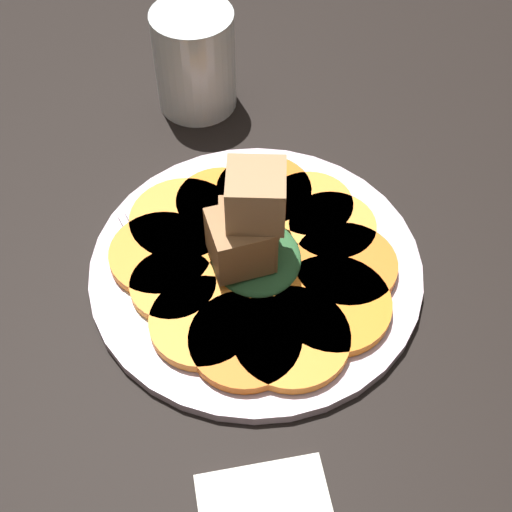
% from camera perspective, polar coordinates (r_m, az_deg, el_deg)
% --- Properties ---
extents(table_slab, '(1.20, 1.20, 0.02)m').
position_cam_1_polar(table_slab, '(0.60, 0.00, -1.82)').
color(table_slab, black).
rests_on(table_slab, ground).
extents(plate, '(0.27, 0.27, 0.01)m').
position_cam_1_polar(plate, '(0.58, 0.00, -0.95)').
color(plate, silver).
rests_on(plate, table_slab).
extents(carrot_slice_0, '(0.09, 0.09, 0.01)m').
position_cam_1_polar(carrot_slice_0, '(0.55, 6.18, -3.88)').
color(carrot_slice_0, orange).
rests_on(carrot_slice_0, plate).
extents(carrot_slice_1, '(0.08, 0.08, 0.01)m').
position_cam_1_polar(carrot_slice_1, '(0.58, 7.17, -0.74)').
color(carrot_slice_1, orange).
rests_on(carrot_slice_1, plate).
extents(carrot_slice_2, '(0.07, 0.07, 0.01)m').
position_cam_1_polar(carrot_slice_2, '(0.60, 6.12, 2.31)').
color(carrot_slice_2, orange).
rests_on(carrot_slice_2, plate).
extents(carrot_slice_3, '(0.07, 0.07, 0.01)m').
position_cam_1_polar(carrot_slice_3, '(0.62, 4.36, 4.03)').
color(carrot_slice_3, orange).
rests_on(carrot_slice_3, plate).
extents(carrot_slice_4, '(0.08, 0.08, 0.01)m').
position_cam_1_polar(carrot_slice_4, '(0.62, 0.63, 5.16)').
color(carrot_slice_4, orange).
rests_on(carrot_slice_4, plate).
extents(carrot_slice_5, '(0.08, 0.08, 0.01)m').
position_cam_1_polar(carrot_slice_5, '(0.62, -2.85, 4.28)').
color(carrot_slice_5, orange).
rests_on(carrot_slice_5, plate).
extents(carrot_slice_6, '(0.09, 0.09, 0.01)m').
position_cam_1_polar(carrot_slice_6, '(0.61, -5.86, 2.87)').
color(carrot_slice_6, orange).
rests_on(carrot_slice_6, plate).
extents(carrot_slice_7, '(0.08, 0.08, 0.01)m').
position_cam_1_polar(carrot_slice_7, '(0.58, -7.61, 0.15)').
color(carrot_slice_7, orange).
rests_on(carrot_slice_7, plate).
extents(carrot_slice_8, '(0.07, 0.07, 0.01)m').
position_cam_1_polar(carrot_slice_8, '(0.56, -6.64, -2.38)').
color(carrot_slice_8, orange).
rests_on(carrot_slice_8, plate).
extents(carrot_slice_9, '(0.08, 0.08, 0.01)m').
position_cam_1_polar(carrot_slice_9, '(0.54, -4.31, -5.30)').
color(carrot_slice_9, orange).
rests_on(carrot_slice_9, plate).
extents(carrot_slice_10, '(0.09, 0.09, 0.01)m').
position_cam_1_polar(carrot_slice_10, '(0.53, -0.87, -6.75)').
color(carrot_slice_10, orange).
rests_on(carrot_slice_10, plate).
extents(carrot_slice_11, '(0.09, 0.09, 0.01)m').
position_cam_1_polar(carrot_slice_11, '(0.54, 2.81, -6.55)').
color(carrot_slice_11, orange).
rests_on(carrot_slice_11, plate).
extents(center_pile, '(0.08, 0.07, 0.10)m').
position_cam_1_polar(center_pile, '(0.54, -0.47, 2.05)').
color(center_pile, '#2D6033').
rests_on(center_pile, plate).
extents(fork, '(0.17, 0.07, 0.00)m').
position_cam_1_polar(fork, '(0.57, -7.14, -1.97)').
color(fork, '#B2B2B7').
rests_on(fork, plate).
extents(water_glass, '(0.08, 0.08, 0.10)m').
position_cam_1_polar(water_glass, '(0.71, -4.92, 15.33)').
color(water_glass, silver).
rests_on(water_glass, table_slab).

